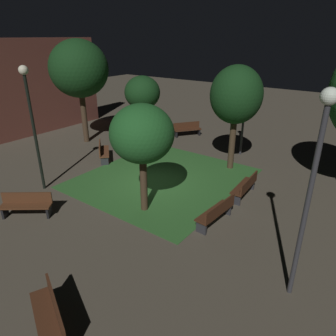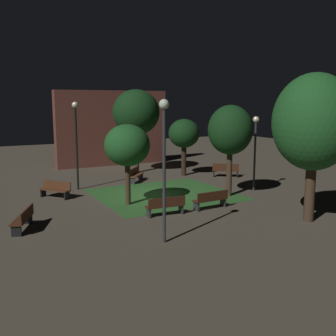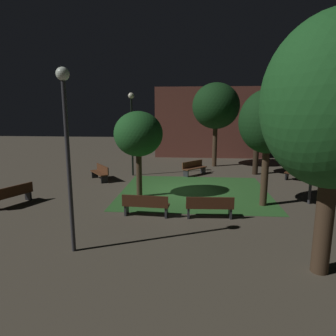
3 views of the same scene
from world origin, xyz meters
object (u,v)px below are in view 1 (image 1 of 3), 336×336
at_px(bench_path_side, 50,315).
at_px(bench_by_lamp, 26,204).
at_px(bench_front_right, 103,151).
at_px(lamp_post_path_center, 31,110).
at_px(bench_corner, 217,212).
at_px(lamp_post_plaza_east, 314,169).
at_px(tree_right_canopy, 142,135).
at_px(bench_near_trees, 187,129).
at_px(bench_front_left, 245,186).
at_px(tree_back_left, 236,96).
at_px(tree_near_wall, 142,93).
at_px(tree_lawn_side, 79,69).
at_px(lamp_post_plaza_west, 245,101).

xyz_separation_m(bench_path_side, bench_by_lamp, (2.35, 4.92, 0.00)).
xyz_separation_m(bench_by_lamp, bench_front_right, (5.48, 1.95, 0.00)).
bearing_deg(lamp_post_path_center, bench_corner, -74.70).
bearing_deg(bench_by_lamp, bench_corner, -58.09).
bearing_deg(bench_path_side, lamp_post_plaza_east, -42.30).
height_order(bench_front_right, tree_right_canopy, tree_right_canopy).
bearing_deg(lamp_post_plaza_east, bench_corner, 61.28).
bearing_deg(tree_right_canopy, bench_near_trees, 23.42).
xyz_separation_m(bench_front_left, bench_near_trees, (5.60, 6.48, 0.00)).
distance_m(bench_corner, tree_back_left, 6.05).
relative_size(tree_near_wall, tree_lawn_side, 0.66).
bearing_deg(tree_back_left, lamp_post_path_center, 141.36).
height_order(bench_near_trees, tree_back_left, tree_back_left).
relative_size(bench_corner, tree_back_left, 0.37).
bearing_deg(lamp_post_path_center, tree_lawn_side, 33.92).
height_order(tree_near_wall, tree_lawn_side, tree_lawn_side).
bearing_deg(bench_near_trees, tree_near_wall, 141.52).
distance_m(bench_near_trees, tree_near_wall, 3.77).
distance_m(bench_path_side, bench_front_right, 10.42).
xyz_separation_m(tree_lawn_side, tree_right_canopy, (-4.08, -8.22, -1.36)).
bearing_deg(lamp_post_plaza_west, tree_back_left, -169.32).
bearing_deg(tree_back_left, tree_near_wall, 81.91).
height_order(bench_by_lamp, bench_front_right, same).
xyz_separation_m(bench_corner, lamp_post_plaza_east, (-1.66, -3.03, 2.99)).
bearing_deg(bench_front_left, bench_corner, 180.00).
distance_m(bench_front_right, lamp_post_path_center, 4.86).
xyz_separation_m(tree_near_wall, lamp_post_path_center, (-7.78, -0.98, 0.52)).
bearing_deg(bench_front_left, tree_back_left, 37.05).
xyz_separation_m(bench_path_side, bench_front_right, (7.83, 6.87, 0.00)).
height_order(bench_front_right, lamp_post_path_center, lamp_post_path_center).
relative_size(bench_path_side, bench_front_right, 1.12).
height_order(lamp_post_plaza_east, lamp_post_path_center, lamp_post_plaza_east).
xyz_separation_m(tree_back_left, tree_near_wall, (0.92, 6.47, -0.69)).
xyz_separation_m(bench_corner, lamp_post_plaza_west, (6.94, 2.21, 2.46)).
height_order(tree_back_left, lamp_post_path_center, lamp_post_path_center).
relative_size(lamp_post_plaza_east, lamp_post_plaza_west, 1.21).
bearing_deg(lamp_post_plaza_east, lamp_post_path_center, 91.87).
xyz_separation_m(bench_front_left, tree_right_canopy, (-3.19, 2.67, 2.48)).
bearing_deg(tree_lawn_side, lamp_post_plaza_west, -67.54).
xyz_separation_m(bench_front_left, tree_near_wall, (3.33, 8.29, 2.41)).
relative_size(bench_front_left, lamp_post_plaza_west, 0.42).
distance_m(bench_corner, bench_front_left, 2.45).
distance_m(bench_path_side, bench_near_trees, 15.10).
xyz_separation_m(bench_corner, tree_lawn_side, (3.35, 10.90, 3.84)).
xyz_separation_m(bench_near_trees, tree_right_canopy, (-8.79, -3.81, 2.48)).
bearing_deg(bench_path_side, lamp_post_plaza_west, 5.80).
bearing_deg(bench_near_trees, bench_corner, -141.18).
xyz_separation_m(bench_by_lamp, lamp_post_path_center, (1.63, 1.48, 2.93)).
bearing_deg(bench_corner, tree_near_wall, 55.09).
xyz_separation_m(bench_corner, bench_near_trees, (8.05, 6.48, 0.00)).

